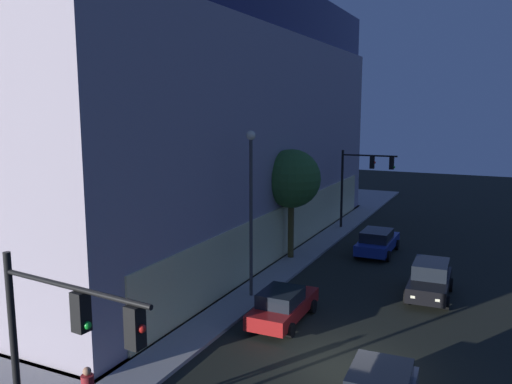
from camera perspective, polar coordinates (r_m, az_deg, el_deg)
ground_plane at (r=19.70m, az=9.43°, el=-18.42°), size 120.00×120.00×0.00m
modern_building at (r=39.49m, az=-16.30°, el=7.70°), size 35.19×29.34×16.80m
traffic_light_near_corner at (r=12.87m, az=-20.62°, el=-14.36°), size 0.62×4.58×5.56m
traffic_light_far_corner at (r=39.21m, az=11.66°, el=2.02°), size 0.44×4.08×5.87m
street_lamp_sidewalk at (r=24.32m, az=-0.56°, el=-0.19°), size 0.44×0.44×7.93m
sidewalk_tree at (r=30.89m, az=3.92°, el=1.43°), size 3.50×3.50×6.57m
car_red at (r=22.77m, az=2.97°, el=-12.31°), size 4.51×1.99×1.49m
car_black at (r=26.90m, az=18.58°, el=-9.11°), size 4.40×2.12×1.70m
car_blue at (r=33.66m, az=13.19°, el=-5.32°), size 4.77×2.15×1.58m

